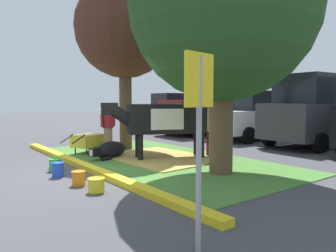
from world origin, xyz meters
TOP-DOWN VIEW (x-y plane):
  - ground_plane at (0.00, 0.00)m, footprint 80.00×80.00m
  - grass_island at (-0.46, 2.08)m, footprint 7.90×4.00m
  - curb_yellow at (-0.46, -0.07)m, footprint 9.10×0.24m
  - hay_bedding at (-0.55, 2.17)m, footprint 3.34×2.59m
  - shade_tree_left at (-2.77, 2.36)m, footprint 3.29×3.29m
  - shade_tree_right at (1.85, 2.13)m, footprint 4.06×4.06m
  - cow_holstein at (-0.39, 2.27)m, footprint 1.61×3.00m
  - calf_lying at (-1.35, 1.04)m, footprint 0.82×1.33m
  - person_handler at (-2.29, 1.46)m, footprint 0.34×0.53m
  - person_visitor_near at (1.11, 2.65)m, footprint 0.34×0.52m
  - person_visitor_far at (0.06, 3.58)m, footprint 0.53×0.34m
  - wheelbarrow at (-2.60, 0.92)m, footprint 1.11×1.55m
  - parking_sign at (4.32, -0.79)m, footprint 0.11×0.44m
  - bucket_green at (-0.67, -0.70)m, footprint 0.30×0.30m
  - bucket_blue at (-0.04, -0.86)m, footprint 0.27×0.27m
  - bucket_orange at (0.88, -0.76)m, footprint 0.28×0.28m
  - bucket_yellow at (1.52, -0.69)m, footprint 0.31×0.31m
  - sedan_red at (-7.33, 8.08)m, footprint 2.17×4.47m
  - pickup_truck_maroon at (-4.56, 8.29)m, footprint 2.39×5.48m
  - hatchback_white at (-1.89, 8.09)m, footprint 2.17×4.47m
  - suv_dark_grey at (0.79, 8.24)m, footprint 2.27×4.68m

SIDE VIEW (x-z plane):
  - ground_plane at x=0.00m, z-range 0.00..0.00m
  - grass_island at x=-0.46m, z-range 0.00..0.02m
  - hay_bedding at x=-0.55m, z-range 0.01..0.04m
  - curb_yellow at x=-0.46m, z-range 0.00..0.12m
  - bucket_yellow at x=1.52m, z-range 0.01..0.26m
  - bucket_orange at x=0.88m, z-range 0.01..0.29m
  - bucket_green at x=-0.67m, z-range 0.01..0.29m
  - bucket_blue at x=-0.04m, z-range 0.01..0.32m
  - calf_lying at x=-1.35m, z-range 0.00..0.48m
  - wheelbarrow at x=-2.60m, z-range 0.07..0.70m
  - person_handler at x=-2.29m, z-range 0.05..1.59m
  - person_visitor_far at x=0.06m, z-range 0.06..1.67m
  - person_visitor_near at x=1.11m, z-range 0.07..1.75m
  - sedan_red at x=-7.33m, z-range -0.03..1.99m
  - hatchback_white at x=-1.89m, z-range -0.03..1.99m
  - cow_holstein at x=-0.39m, z-range 0.33..1.90m
  - pickup_truck_maroon at x=-4.56m, z-range -0.10..2.32m
  - suv_dark_grey at x=0.79m, z-range 0.01..2.53m
  - parking_sign at x=4.32m, z-range 0.43..2.55m
  - shade_tree_right at x=1.85m, z-range 0.78..6.44m
  - shade_tree_left at x=-2.77m, z-range 1.15..6.81m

